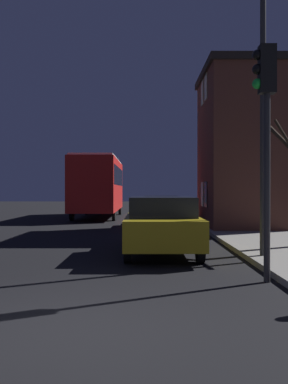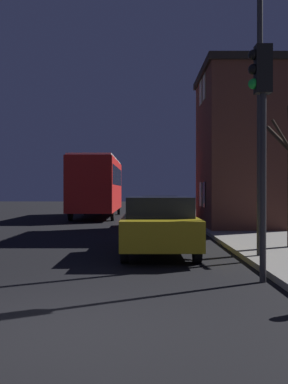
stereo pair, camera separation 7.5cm
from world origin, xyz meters
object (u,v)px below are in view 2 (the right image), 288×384
at_px(car_near_lane, 158,224).
at_px(streetlamp, 246,62).
at_px(car_mid_lane, 159,210).
at_px(traffic_light, 261,113).
at_px(bus, 97,183).

bearing_deg(car_near_lane, streetlamp, -29.61).
bearing_deg(car_mid_lane, streetlamp, -80.36).
height_order(streetlamp, traffic_light, streetlamp).
height_order(streetlamp, car_mid_lane, streetlamp).
relative_size(streetlamp, car_mid_lane, 1.74).
relative_size(traffic_light, car_near_lane, 0.94).
height_order(bus, car_mid_lane, bus).
relative_size(car_near_lane, car_mid_lane, 1.19).
bearing_deg(car_mid_lane, traffic_light, -83.43).
relative_size(streetlamp, car_near_lane, 1.46).
xyz_separation_m(streetlamp, car_near_lane, (-2.08, 1.18, -4.01)).
height_order(traffic_light, car_near_lane, traffic_light).
distance_m(streetlamp, bus, 17.77).
bearing_deg(traffic_light, car_near_lane, 116.57).
bearing_deg(car_near_lane, bus, 102.19).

